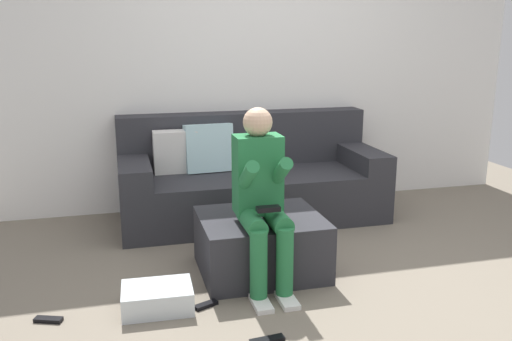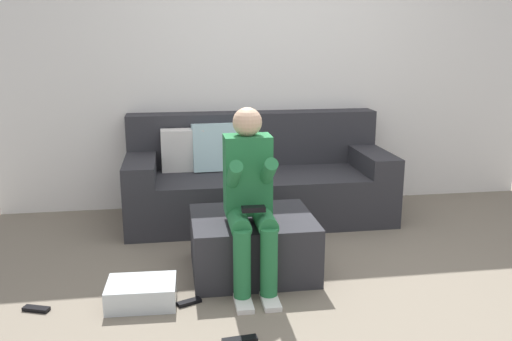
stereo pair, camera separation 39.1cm
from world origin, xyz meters
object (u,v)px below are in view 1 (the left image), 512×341
Objects in this scene: person_seated at (262,193)px; remote_by_storage_bin at (206,305)px; ottoman at (261,244)px; storage_bin at (157,298)px; couch_sectional at (249,179)px; remote_near_ottoman at (267,340)px; remote_under_side_table at (48,320)px.

person_seated reaches higher than remote_by_storage_bin.
ottoman is at bearing 19.35° from remote_by_storage_bin.
storage_bin is at bearing -165.43° from person_seated.
remote_by_storage_bin is at bearing -150.95° from person_seated.
remote_by_storage_bin is (-0.63, -1.54, -0.32)m from couch_sectional.
storage_bin is at bearing 147.57° from remote_by_storage_bin.
person_seated reaches higher than remote_near_ottoman.
storage_bin is at bearing -153.48° from ottoman.
person_seated is 1.41m from remote_under_side_table.
remote_by_storage_bin is at bearing 112.35° from remote_near_ottoman.
remote_near_ottoman is at bearing -3.84° from remote_under_side_table.
couch_sectional is 2.77× the size of ottoman.
remote_under_side_table is at bearing -172.51° from person_seated.
remote_near_ottoman and remote_by_storage_bin have the same top height.
remote_under_side_table is (-1.31, -0.35, -0.18)m from ottoman.
person_seated is (-0.24, -1.32, 0.27)m from couch_sectional.
remote_near_ottoman and remote_under_side_table have the same top height.
remote_under_side_table is (-1.51, -1.49, -0.32)m from couch_sectional.
couch_sectional is at bearing 65.15° from remote_under_side_table.
ottoman reaches higher than remote_under_side_table.
ottoman is at bearing 26.52° from storage_bin.
remote_by_storage_bin is (-0.39, -0.22, -0.59)m from person_seated.
remote_near_ottoman is (-0.19, -0.85, -0.18)m from ottoman.
remote_by_storage_bin is at bearing -112.41° from couch_sectional.
ottoman is at bearing 35.43° from remote_under_side_table.
remote_near_ottoman is at bearing -102.58° from person_seated.
person_seated is at bearing -103.53° from ottoman.
ottoman is 0.45m from person_seated.
person_seated reaches higher than ottoman.
couch_sectional is 15.34× the size of remote_by_storage_bin.
remote_by_storage_bin is at bearing -137.54° from ottoman.
person_seated is at bearing 28.04° from remote_under_side_table.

